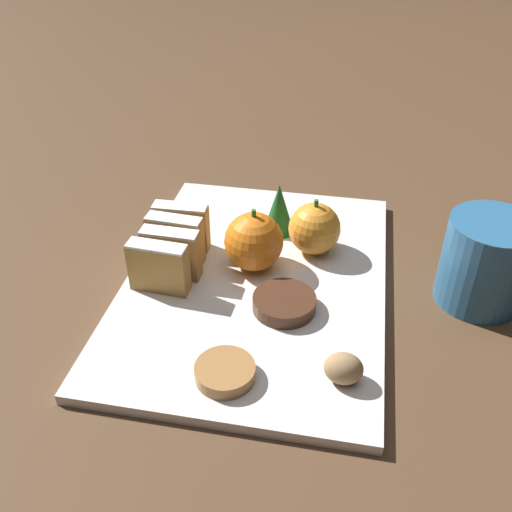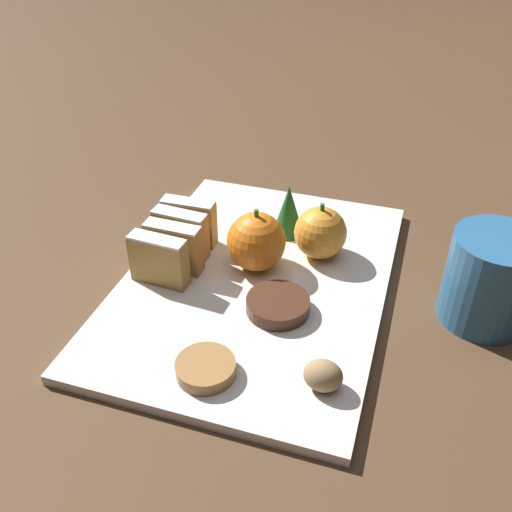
# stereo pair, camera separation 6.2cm
# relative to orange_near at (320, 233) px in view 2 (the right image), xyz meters

# --- Properties ---
(ground_plane) EXTENTS (6.00, 6.00, 0.00)m
(ground_plane) POSITION_rel_orange_near_xyz_m (-0.06, -0.07, -0.04)
(ground_plane) COLOR #513823
(serving_platter) EXTENTS (0.29, 0.40, 0.01)m
(serving_platter) POSITION_rel_orange_near_xyz_m (-0.06, -0.07, -0.04)
(serving_platter) COLOR white
(serving_platter) RESTS_ON ground_plane
(stollen_slice_front) EXTENTS (0.07, 0.02, 0.06)m
(stollen_slice_front) POSITION_rel_orange_near_xyz_m (-0.16, -0.10, -0.00)
(stollen_slice_front) COLOR #B28442
(stollen_slice_front) RESTS_ON serving_platter
(stollen_slice_second) EXTENTS (0.07, 0.02, 0.06)m
(stollen_slice_second) POSITION_rel_orange_near_xyz_m (-0.15, -0.08, -0.00)
(stollen_slice_second) COLOR #B28442
(stollen_slice_second) RESTS_ON serving_platter
(stollen_slice_third) EXTENTS (0.07, 0.02, 0.06)m
(stollen_slice_third) POSITION_rel_orange_near_xyz_m (-0.15, -0.05, -0.00)
(stollen_slice_third) COLOR #B28442
(stollen_slice_third) RESTS_ON serving_platter
(stollen_slice_fourth) EXTENTS (0.07, 0.02, 0.06)m
(stollen_slice_fourth) POSITION_rel_orange_near_xyz_m (-0.16, -0.02, -0.00)
(stollen_slice_fourth) COLOR #B28442
(stollen_slice_fourth) RESTS_ON serving_platter
(orange_near) EXTENTS (0.06, 0.06, 0.07)m
(orange_near) POSITION_rel_orange_near_xyz_m (0.00, 0.00, 0.00)
(orange_near) COLOR orange
(orange_near) RESTS_ON serving_platter
(orange_far) EXTENTS (0.07, 0.07, 0.08)m
(orange_far) POSITION_rel_orange_near_xyz_m (-0.06, -0.04, 0.00)
(orange_far) COLOR orange
(orange_far) RESTS_ON serving_platter
(walnut) EXTENTS (0.04, 0.03, 0.03)m
(walnut) POSITION_rel_orange_near_xyz_m (0.05, -0.20, -0.02)
(walnut) COLOR #9E7A51
(walnut) RESTS_ON serving_platter
(chocolate_cookie) EXTENTS (0.07, 0.07, 0.02)m
(chocolate_cookie) POSITION_rel_orange_near_xyz_m (-0.02, -0.11, -0.02)
(chocolate_cookie) COLOR #472819
(chocolate_cookie) RESTS_ON serving_platter
(gingerbread_cookie) EXTENTS (0.06, 0.06, 0.01)m
(gingerbread_cookie) POSITION_rel_orange_near_xyz_m (-0.06, -0.22, -0.02)
(gingerbread_cookie) COLOR #A3703D
(gingerbread_cookie) RESTS_ON serving_platter
(evergreen_sprig) EXTENTS (0.04, 0.04, 0.07)m
(evergreen_sprig) POSITION_rel_orange_near_xyz_m (-0.05, 0.03, 0.00)
(evergreen_sprig) COLOR #195623
(evergreen_sprig) RESTS_ON serving_platter
(coffee_mug) EXTENTS (0.12, 0.09, 0.10)m
(coffee_mug) POSITION_rel_orange_near_xyz_m (0.19, -0.04, 0.01)
(coffee_mug) COLOR #2D6693
(coffee_mug) RESTS_ON ground_plane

